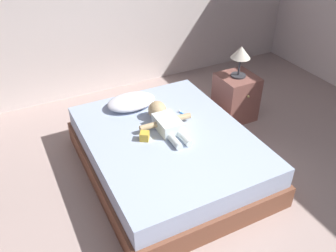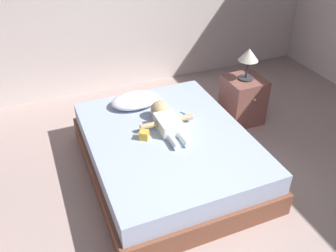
# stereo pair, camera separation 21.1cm
# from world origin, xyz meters

# --- Properties ---
(bed) EXTENTS (1.49, 1.87, 0.42)m
(bed) POSITION_xyz_m (0.06, 1.09, 0.21)
(bed) COLOR brown
(bed) RESTS_ON ground_plane
(pillow) EXTENTS (0.51, 0.34, 0.12)m
(pillow) POSITION_xyz_m (-0.05, 1.71, 0.48)
(pillow) COLOR white
(pillow) RESTS_ON bed
(baby) EXTENTS (0.53, 0.65, 0.18)m
(baby) POSITION_xyz_m (0.10, 1.23, 0.49)
(baby) COLOR white
(baby) RESTS_ON bed
(toothbrush) EXTENTS (0.04, 0.12, 0.02)m
(toothbrush) POSITION_xyz_m (0.35, 1.34, 0.43)
(toothbrush) COLOR #2887EB
(toothbrush) RESTS_ON bed
(nightstand) EXTENTS (0.41, 0.44, 0.54)m
(nightstand) POSITION_xyz_m (1.21, 1.59, 0.27)
(nightstand) COLOR brown
(nightstand) RESTS_ON ground_plane
(lamp) EXTENTS (0.22, 0.22, 0.36)m
(lamp) POSITION_xyz_m (1.21, 1.59, 0.81)
(lamp) COLOR #333338
(lamp) RESTS_ON nightstand
(toy_block) EXTENTS (0.11, 0.11, 0.08)m
(toy_block) POSITION_xyz_m (-0.16, 1.12, 0.46)
(toy_block) COLOR gold
(toy_block) RESTS_ON bed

